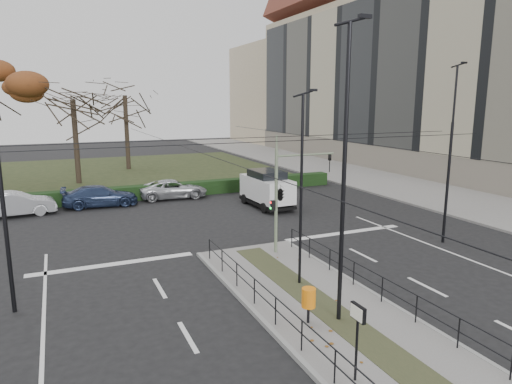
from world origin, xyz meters
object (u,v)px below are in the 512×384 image
streetlamp_median_near (345,174)px  white_van (267,188)px  traffic_light (282,192)px  info_panel (358,322)px  litter_bin (309,298)px  bare_tree_near (73,106)px  parked_car_second (15,204)px  parked_car_third (100,196)px  parked_car_fourth (174,189)px  bare_tree_center (125,101)px  streetlamp_sidewalk (452,137)px  streetlamp_median_far (302,188)px

streetlamp_median_near → white_van: 16.94m
traffic_light → info_panel: size_ratio=2.39×
litter_bin → bare_tree_near: bearing=100.0°
traffic_light → parked_car_second: 17.68m
parked_car_second → parked_car_third: size_ratio=0.95×
white_van → parked_car_fourth: bearing=133.9°
info_panel → parked_car_third: bearing=99.5°
info_panel → parked_car_second: 24.37m
bare_tree_center → info_panel: bearing=-90.5°
streetlamp_sidewalk → parked_car_second: streetlamp_sidewalk is taller
traffic_light → streetlamp_median_near: 7.15m
white_van → streetlamp_sidewalk: bearing=-32.4°
litter_bin → parked_car_third: parked_car_third is taller
info_panel → streetlamp_sidewalk: size_ratio=0.22×
parked_car_third → parked_car_fourth: bearing=-79.9°
streetlamp_median_far → parked_car_third: size_ratio=1.49×
streetlamp_median_far → white_van: 13.77m
parked_car_third → white_van: size_ratio=1.03×
info_panel → white_van: white_van is taller
info_panel → streetlamp_median_far: bearing=73.6°
info_panel → parked_car_fourth: (1.26, 23.99, -1.04)m
bare_tree_near → bare_tree_center: bearing=53.1°
traffic_light → parked_car_third: 15.43m
parked_car_second → bare_tree_center: bare_tree_center is taller
streetlamp_median_far → parked_car_second: bearing=122.8°
info_panel → streetlamp_median_far: 6.60m
streetlamp_sidewalk → parked_car_third: streetlamp_sidewalk is taller
streetlamp_median_near → bare_tree_center: bare_tree_center is taller
parked_car_fourth → streetlamp_median_far: bearing=-175.2°
streetlamp_sidewalk → white_van: size_ratio=1.93×
bare_tree_near → parked_car_fourth: bearing=-55.8°
info_panel → parked_car_fourth: info_panel is taller
parked_car_second → streetlamp_median_far: bearing=-152.7°
white_van → bare_tree_near: (-11.12, 14.18, 5.28)m
litter_bin → parked_car_fourth: parked_car_fourth is taller
bare_tree_near → traffic_light: bearing=-71.9°
traffic_light → streetlamp_median_near: size_ratio=0.52×
traffic_light → parked_car_fourth: 14.60m
parked_car_second → parked_car_third: parked_car_second is taller
litter_bin → parked_car_third: size_ratio=0.23×
streetlamp_median_near → bare_tree_near: bearing=101.8°
parked_car_fourth → bare_tree_center: bearing=6.4°
traffic_light → streetlamp_median_far: 3.91m
streetlamp_median_far → parked_car_third: bearing=108.1°
streetlamp_median_far → info_panel: bearing=-106.4°
parked_car_second → white_van: (15.29, -3.91, 0.53)m
streetlamp_sidewalk → parked_car_fourth: size_ratio=1.88×
streetlamp_median_near → streetlamp_sidewalk: bearing=33.6°
streetlamp_median_far → traffic_light: bearing=74.0°
white_van → parked_car_second: bearing=165.7°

